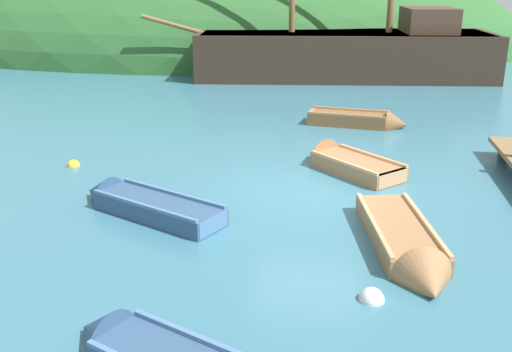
{
  "coord_description": "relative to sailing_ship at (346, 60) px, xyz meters",
  "views": [
    {
      "loc": [
        0.54,
        -12.61,
        4.76
      ],
      "look_at": [
        -1.34,
        0.55,
        0.12
      ],
      "focal_mm": 41.25,
      "sensor_mm": 36.0,
      "label": 1
    }
  ],
  "objects": [
    {
      "name": "sailing_ship",
      "position": [
        0.0,
        0.0,
        0.0
      ],
      "size": [
        16.38,
        5.46,
        12.89
      ],
      "rotation": [
        0.0,
        0.0,
        3.24
      ],
      "color": "#38281E",
      "rests_on": "ground"
    },
    {
      "name": "rowboat_outer_left",
      "position": [
        0.47,
        -9.24,
        -0.69
      ],
      "size": [
        3.27,
        1.4,
        0.89
      ],
      "rotation": [
        0.0,
        0.0,
        6.13
      ],
      "color": "brown",
      "rests_on": "ground"
    },
    {
      "name": "rowboat_outer_right",
      "position": [
        1.06,
        -18.45,
        -0.72
      ],
      "size": [
        1.62,
        3.83,
        0.99
      ],
      "rotation": [
        0.0,
        0.0,
        4.88
      ],
      "color": "#9E7047",
      "rests_on": "ground"
    },
    {
      "name": "buoy_white",
      "position": [
        0.38,
        -20.1,
        -0.83
      ],
      "size": [
        0.4,
        0.4,
        0.4
      ],
      "primitive_type": "sphere",
      "color": "white",
      "rests_on": "ground"
    },
    {
      "name": "shore_hill",
      "position": [
        -9.92,
        12.7,
        -0.83
      ],
      "size": [
        42.83,
        26.96,
        13.51
      ],
      "primitive_type": "ellipsoid",
      "color": "#2D602D",
      "rests_on": "ground"
    },
    {
      "name": "buoy_yellow",
      "position": [
        -6.98,
        -14.51,
        -0.83
      ],
      "size": [
        0.33,
        0.33,
        0.33
      ],
      "primitive_type": "sphere",
      "color": "yellow",
      "rests_on": "ground"
    },
    {
      "name": "ground_plane",
      "position": [
        -0.8,
        -15.52,
        -0.83
      ],
      "size": [
        120.0,
        120.0,
        0.0
      ],
      "primitive_type": "plane",
      "color": "teal"
    },
    {
      "name": "rowboat_far",
      "position": [
        -0.05,
        -13.77,
        -0.7
      ],
      "size": [
        2.79,
        2.83,
        1.03
      ],
      "rotation": [
        0.0,
        0.0,
        2.34
      ],
      "color": "#9E7047",
      "rests_on": "ground"
    },
    {
      "name": "rowboat_near_dock",
      "position": [
        -4.23,
        -17.22,
        -0.7
      ],
      "size": [
        3.6,
        2.42,
        0.89
      ],
      "rotation": [
        0.0,
        0.0,
        2.67
      ],
      "color": "#335175",
      "rests_on": "ground"
    }
  ]
}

